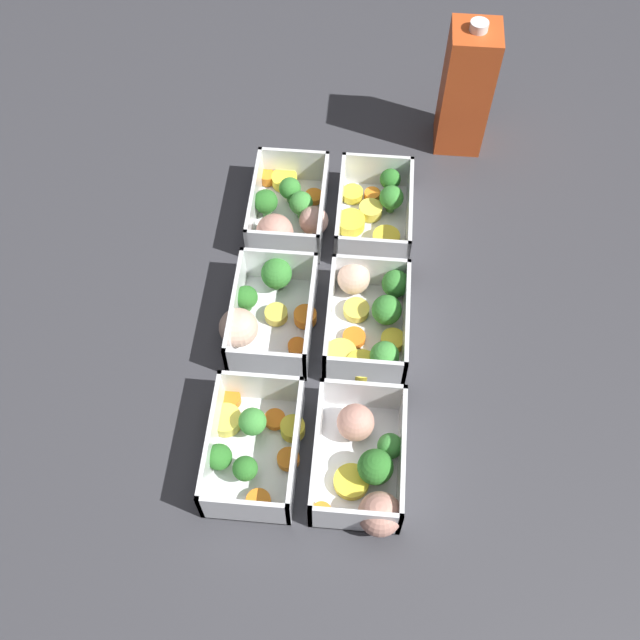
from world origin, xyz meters
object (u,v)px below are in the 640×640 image
object	(u,v)px
container_near_center	(265,312)
container_far_right	(365,465)
container_far_left	(376,212)
juice_carton	(466,89)
container_near_right	(251,445)
container_far_center	(370,318)
container_near_left	(288,213)

from	to	relation	value
container_near_center	container_far_right	xyz separation A→B (m)	(0.19, 0.14, 0.00)
container_far_right	container_far_left	bearing A→B (deg)	-179.06
juice_carton	container_far_right	bearing A→B (deg)	-11.29
container_near_right	container_far_left	distance (m)	0.37
container_near_right	juice_carton	size ratio (longest dim) A/B	0.76
container_far_right	container_far_center	bearing A→B (deg)	-178.56
container_far_center	container_near_center	bearing A→B (deg)	-88.79
container_near_left	juice_carton	bearing A→B (deg)	128.35
container_far_center	container_far_right	world-z (taller)	same
container_near_center	container_far_center	bearing A→B (deg)	91.21
container_near_right	container_far_right	bearing A→B (deg)	83.76
juice_carton	container_far_left	bearing A→B (deg)	-33.79
juice_carton	container_far_center	bearing A→B (deg)	-18.07
container_far_right	juice_carton	world-z (taller)	juice_carton
container_far_left	container_far_right	bearing A→B (deg)	0.94
container_near_center	container_far_left	size ratio (longest dim) A/B	0.97
container_far_left	container_near_right	bearing A→B (deg)	-19.16
container_far_center	container_far_right	size ratio (longest dim) A/B	0.98
container_near_center	container_near_right	xyz separation A→B (m)	(0.18, 0.01, -0.00)
container_far_center	container_far_right	xyz separation A→B (m)	(0.19, 0.00, 0.00)
container_near_left	container_far_left	xyz separation A→B (m)	(-0.01, 0.12, -0.00)
container_far_center	container_far_right	bearing A→B (deg)	1.44
container_near_center	container_near_right	size ratio (longest dim) A/B	1.00
container_near_center	juice_carton	world-z (taller)	juice_carton
container_far_left	container_far_right	distance (m)	0.37
container_near_left	container_near_center	world-z (taller)	same
container_near_left	juice_carton	world-z (taller)	juice_carton
container_near_center	container_far_center	size ratio (longest dim) A/B	0.90
container_near_center	container_far_left	world-z (taller)	same
container_far_right	juice_carton	size ratio (longest dim) A/B	0.86
container_far_right	container_near_right	bearing A→B (deg)	-96.24
container_near_right	container_far_right	world-z (taller)	same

